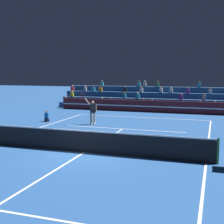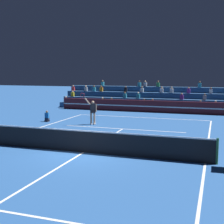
# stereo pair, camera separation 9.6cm
# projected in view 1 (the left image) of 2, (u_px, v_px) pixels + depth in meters

# --- Properties ---
(ground_plane) EXTENTS (120.00, 120.00, 0.00)m
(ground_plane) POSITION_uv_depth(u_px,v_px,m) (84.00, 152.00, 14.65)
(ground_plane) COLOR #285699
(court_lines) EXTENTS (11.10, 23.90, 0.01)m
(court_lines) POSITION_uv_depth(u_px,v_px,m) (84.00, 152.00, 14.65)
(court_lines) COLOR white
(court_lines) RESTS_ON ground
(tennis_net) EXTENTS (12.00, 0.10, 1.10)m
(tennis_net) POSITION_uv_depth(u_px,v_px,m) (84.00, 141.00, 14.58)
(tennis_net) COLOR #2D6B38
(tennis_net) RESTS_ON ground
(sponsor_banner_wall) EXTENTS (18.00, 0.26, 1.10)m
(sponsor_banner_wall) POSITION_uv_depth(u_px,v_px,m) (150.00, 106.00, 29.18)
(sponsor_banner_wall) COLOR #51191E
(sponsor_banner_wall) RESTS_ON ground
(bleacher_stand) EXTENTS (19.95, 3.80, 2.83)m
(bleacher_stand) POSITION_uv_depth(u_px,v_px,m) (156.00, 100.00, 32.13)
(bleacher_stand) COLOR navy
(bleacher_stand) RESTS_ON ground
(ball_kid_courtside) EXTENTS (0.30, 0.36, 0.84)m
(ball_kid_courtside) POSITION_uv_depth(u_px,v_px,m) (47.00, 117.00, 23.65)
(ball_kid_courtside) COLOR black
(ball_kid_courtside) RESTS_ON ground
(tennis_player) EXTENTS (0.99, 0.87, 2.36)m
(tennis_player) POSITION_uv_depth(u_px,v_px,m) (92.00, 111.00, 22.28)
(tennis_player) COLOR tan
(tennis_player) RESTS_ON ground
(tennis_ball) EXTENTS (0.07, 0.07, 0.07)m
(tennis_ball) POSITION_uv_depth(u_px,v_px,m) (137.00, 151.00, 14.85)
(tennis_ball) COLOR #C6DB33
(tennis_ball) RESTS_ON ground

